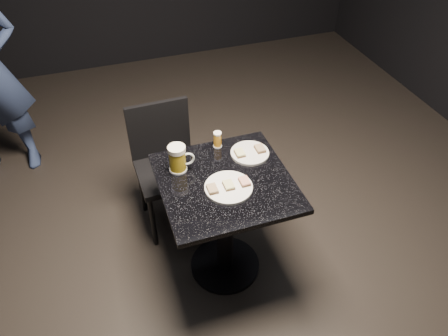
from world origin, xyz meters
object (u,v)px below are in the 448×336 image
Objects in this scene: plate_large at (229,187)px; chair at (166,160)px; beer_mug at (178,159)px; beer_tumbler at (218,139)px; plate_small at (250,153)px; table at (225,211)px.

chair is at bearing 108.73° from plate_large.
beer_mug reaches higher than beer_tumbler.
plate_small is 0.29× the size of table.
plate_small is (0.21, 0.23, 0.00)m from plate_large.
plate_small is at bearing 0.42° from beer_mug.
chair is at bearing 90.67° from beer_mug.
plate_small reaches higher than table.
plate_large is 2.58× the size of beer_tumbler.
table is at bearing -100.26° from beer_tumbler.
plate_small is at bearing -40.20° from beer_tumbler.
plate_large is 0.37m from beer_tumbler.
beer_tumbler is 0.11× the size of chair.
chair is (-0.22, 0.57, -0.01)m from table.
plate_small is 0.25× the size of chair.
table is 4.75× the size of beer_mug.
plate_large is 0.26m from table.
plate_large is 0.32m from beer_mug.
beer_mug is 0.52m from chair.
plate_large is at bearing -93.28° from table.
table is 0.42m from beer_mug.
plate_large is 0.29× the size of chair.
beer_mug is at bearing 142.58° from table.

